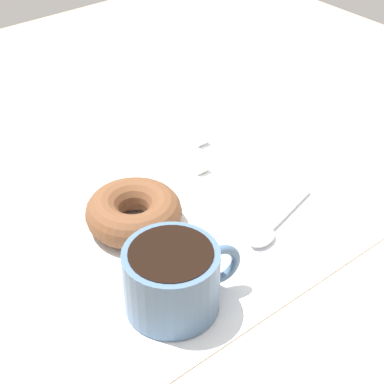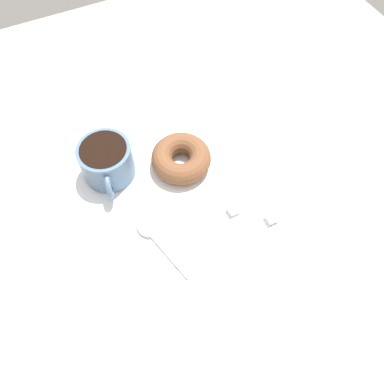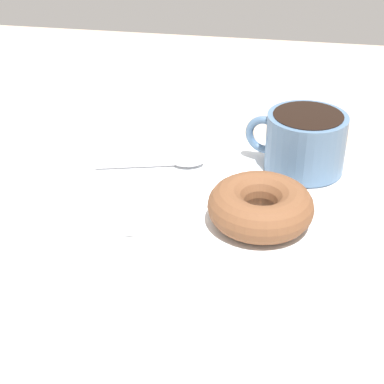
# 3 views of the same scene
# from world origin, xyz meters

# --- Properties ---
(ground_plane) EXTENTS (1.20, 1.20, 0.02)m
(ground_plane) POSITION_xyz_m (0.00, 0.00, -0.01)
(ground_plane) COLOR tan
(napkin) EXTENTS (0.35, 0.35, 0.00)m
(napkin) POSITION_xyz_m (-0.01, -0.02, 0.00)
(napkin) COLOR white
(napkin) RESTS_ON ground_plane
(coffee_cup) EXTENTS (0.11, 0.09, 0.07)m
(coffee_cup) POSITION_xyz_m (-0.12, -0.13, 0.04)
(coffee_cup) COLOR slate
(coffee_cup) RESTS_ON napkin
(donut) EXTENTS (0.10, 0.10, 0.04)m
(donut) POSITION_xyz_m (-0.08, -0.01, 0.02)
(donut) COLOR brown
(donut) RESTS_ON napkin
(spoon) EXTENTS (0.12, 0.05, 0.01)m
(spoon) POSITION_xyz_m (0.03, -0.11, 0.01)
(spoon) COLOR silver
(spoon) RESTS_ON napkin
(sugar_cube) EXTENTS (0.02, 0.02, 0.02)m
(sugar_cube) POSITION_xyz_m (0.08, 0.08, 0.01)
(sugar_cube) COLOR white
(sugar_cube) RESTS_ON napkin
(sugar_cube_extra) EXTENTS (0.02, 0.02, 0.02)m
(sugar_cube_extra) POSITION_xyz_m (0.04, 0.03, 0.01)
(sugar_cube_extra) COLOR white
(sugar_cube_extra) RESTS_ON napkin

